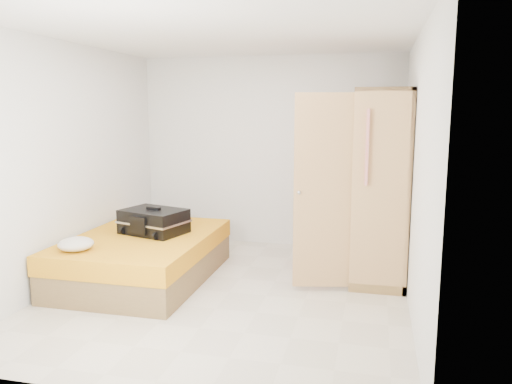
% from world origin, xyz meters
% --- Properties ---
extents(room, '(4.00, 4.02, 2.60)m').
position_xyz_m(room, '(0.00, 0.00, 1.30)').
color(room, beige).
rests_on(room, ground).
extents(bed, '(1.42, 2.02, 0.50)m').
position_xyz_m(bed, '(-1.05, 0.19, 0.25)').
color(bed, brown).
rests_on(bed, ground).
extents(wardrobe, '(1.16, 1.31, 2.10)m').
position_xyz_m(wardrobe, '(1.45, 0.85, 1.00)').
color(wardrobe, tan).
rests_on(wardrobe, ground).
extents(person, '(0.52, 0.74, 1.91)m').
position_xyz_m(person, '(0.83, 1.14, 0.95)').
color(person, red).
rests_on(person, ground).
extents(suitcase, '(0.81, 0.68, 0.30)m').
position_xyz_m(suitcase, '(-0.98, 0.32, 0.63)').
color(suitcase, black).
rests_on(suitcase, bed).
extents(round_cushion, '(0.35, 0.35, 0.13)m').
position_xyz_m(round_cushion, '(-1.42, -0.51, 0.57)').
color(round_cushion, beige).
rests_on(round_cushion, bed).
extents(pillow, '(0.51, 0.27, 0.09)m').
position_xyz_m(pillow, '(-1.16, 1.04, 0.55)').
color(pillow, beige).
rests_on(pillow, bed).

